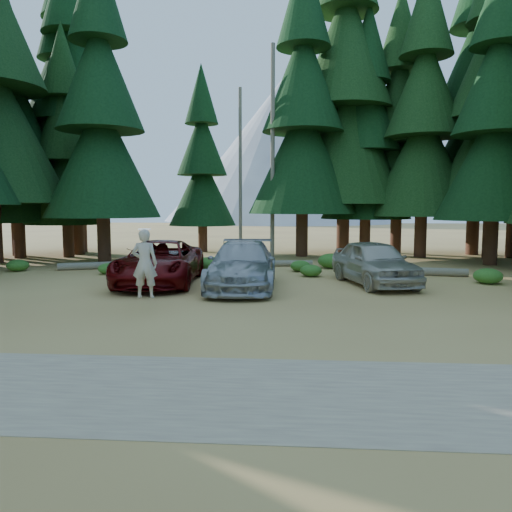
{
  "coord_description": "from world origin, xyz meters",
  "views": [
    {
      "loc": [
        2.0,
        -14.12,
        2.93
      ],
      "look_at": [
        0.72,
        3.0,
        1.25
      ],
      "focal_mm": 35.0,
      "sensor_mm": 36.0,
      "label": 1
    }
  ],
  "objects_px": {
    "red_pickup": "(160,262)",
    "silver_minivan_center": "(242,265)",
    "silver_minivan_right": "(374,262)",
    "log_right": "(402,271)",
    "log_mid": "(275,263)",
    "frisbee_player": "(145,263)",
    "log_left": "(111,265)"
  },
  "relations": [
    {
      "from": "red_pickup",
      "to": "silver_minivan_center",
      "type": "height_order",
      "value": "silver_minivan_center"
    },
    {
      "from": "silver_minivan_center",
      "to": "silver_minivan_right",
      "type": "xyz_separation_m",
      "value": [
        4.9,
        1.2,
        0.01
      ]
    },
    {
      "from": "log_right",
      "to": "log_mid",
      "type": "bearing_deg",
      "value": 167.36
    },
    {
      "from": "red_pickup",
      "to": "silver_minivan_center",
      "type": "bearing_deg",
      "value": -15.88
    },
    {
      "from": "red_pickup",
      "to": "silver_minivan_center",
      "type": "relative_size",
      "value": 1.03
    },
    {
      "from": "frisbee_player",
      "to": "log_left",
      "type": "xyz_separation_m",
      "value": [
        -4.51,
        9.35,
        -1.17
      ]
    },
    {
      "from": "silver_minivan_center",
      "to": "log_left",
      "type": "height_order",
      "value": "silver_minivan_center"
    },
    {
      "from": "log_mid",
      "to": "log_right",
      "type": "bearing_deg",
      "value": -29.21
    },
    {
      "from": "red_pickup",
      "to": "frisbee_player",
      "type": "relative_size",
      "value": 3.03
    },
    {
      "from": "silver_minivan_right",
      "to": "frisbee_player",
      "type": "xyz_separation_m",
      "value": [
        -7.3,
        -5.21,
        0.49
      ]
    },
    {
      "from": "silver_minivan_center",
      "to": "log_mid",
      "type": "xyz_separation_m",
      "value": [
        0.94,
        6.77,
        -0.69
      ]
    },
    {
      "from": "red_pickup",
      "to": "frisbee_player",
      "type": "height_order",
      "value": "frisbee_player"
    },
    {
      "from": "silver_minivan_right",
      "to": "log_left",
      "type": "bearing_deg",
      "value": 146.18
    },
    {
      "from": "silver_minivan_center",
      "to": "log_mid",
      "type": "distance_m",
      "value": 6.87
    },
    {
      "from": "silver_minivan_center",
      "to": "log_right",
      "type": "bearing_deg",
      "value": 31.3
    },
    {
      "from": "frisbee_player",
      "to": "log_right",
      "type": "height_order",
      "value": "frisbee_player"
    },
    {
      "from": "red_pickup",
      "to": "log_left",
      "type": "height_order",
      "value": "red_pickup"
    },
    {
      "from": "red_pickup",
      "to": "log_mid",
      "type": "distance_m",
      "value": 7.4
    },
    {
      "from": "silver_minivan_right",
      "to": "frisbee_player",
      "type": "height_order",
      "value": "frisbee_player"
    },
    {
      "from": "log_mid",
      "to": "silver_minivan_right",
      "type": "bearing_deg",
      "value": -59.06
    },
    {
      "from": "red_pickup",
      "to": "frisbee_player",
      "type": "xyz_separation_m",
      "value": [
        0.86,
        -4.72,
        0.51
      ]
    },
    {
      "from": "silver_minivan_right",
      "to": "log_left",
      "type": "distance_m",
      "value": 12.53
    },
    {
      "from": "log_left",
      "to": "log_mid",
      "type": "xyz_separation_m",
      "value": [
        7.84,
        1.44,
        -0.02
      ]
    },
    {
      "from": "log_left",
      "to": "log_mid",
      "type": "distance_m",
      "value": 7.97
    },
    {
      "from": "silver_minivan_center",
      "to": "silver_minivan_right",
      "type": "distance_m",
      "value": 5.05
    },
    {
      "from": "silver_minivan_center",
      "to": "log_mid",
      "type": "height_order",
      "value": "silver_minivan_center"
    },
    {
      "from": "frisbee_player",
      "to": "log_left",
      "type": "height_order",
      "value": "frisbee_player"
    },
    {
      "from": "red_pickup",
      "to": "log_right",
      "type": "distance_m",
      "value": 10.43
    },
    {
      "from": "frisbee_player",
      "to": "log_mid",
      "type": "bearing_deg",
      "value": -110.04
    },
    {
      "from": "silver_minivan_center",
      "to": "log_right",
      "type": "relative_size",
      "value": 1.07
    },
    {
      "from": "log_left",
      "to": "log_right",
      "type": "height_order",
      "value": "log_right"
    },
    {
      "from": "frisbee_player",
      "to": "log_left",
      "type": "bearing_deg",
      "value": -67.11
    }
  ]
}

